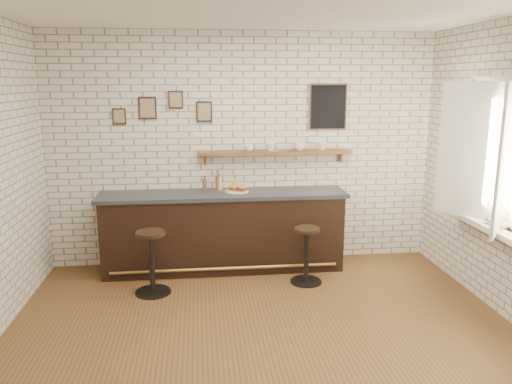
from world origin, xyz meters
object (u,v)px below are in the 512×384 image
(shelf_cup_a, at_px, (249,148))
(shelf_cup_b, at_px, (270,147))
(bar_stool_right, at_px, (306,253))
(condiment_bottle_yellow, at_px, (235,184))
(bar_stool_left, at_px, (152,260))
(shelf_cup_c, at_px, (300,146))
(bitters_bottle_white, at_px, (220,183))
(book_upper, at_px, (492,223))
(bitters_bottle_brown, at_px, (205,184))
(shelf_cup_d, at_px, (322,146))
(sandwich_plate, at_px, (237,191))
(book_lower, at_px, (493,225))
(ciabatta_sandwich, at_px, (238,188))
(bitters_bottle_amber, at_px, (218,182))
(bar_counter, at_px, (224,231))

(shelf_cup_a, bearing_deg, shelf_cup_b, -14.75)
(bar_stool_right, distance_m, shelf_cup_a, 1.53)
(condiment_bottle_yellow, distance_m, shelf_cup_b, 0.66)
(bar_stool_left, bearing_deg, shelf_cup_b, 30.71)
(condiment_bottle_yellow, distance_m, shelf_cup_c, 0.97)
(bitters_bottle_white, bearing_deg, book_upper, -32.08)
(bitters_bottle_brown, xyz_separation_m, bar_stool_right, (1.18, -0.74, -0.72))
(shelf_cup_c, relative_size, shelf_cup_d, 1.22)
(sandwich_plate, relative_size, shelf_cup_b, 2.54)
(book_lower, bearing_deg, shelf_cup_a, 129.30)
(bitters_bottle_white, bearing_deg, ciabatta_sandwich, -34.70)
(bar_stool_left, height_order, book_lower, book_lower)
(bar_stool_right, relative_size, shelf_cup_d, 6.50)
(bitters_bottle_white, xyz_separation_m, bitters_bottle_amber, (-0.03, 0.00, 0.02))
(bar_stool_right, bearing_deg, book_lower, -29.59)
(bitters_bottle_brown, height_order, bar_stool_right, bitters_bottle_brown)
(book_upper, bearing_deg, bitters_bottle_white, 158.22)
(shelf_cup_d, bearing_deg, shelf_cup_b, -168.24)
(sandwich_plate, bearing_deg, shelf_cup_a, 47.24)
(condiment_bottle_yellow, bearing_deg, bitters_bottle_amber, 180.00)
(condiment_bottle_yellow, bearing_deg, bitters_bottle_white, 180.00)
(bitters_bottle_brown, xyz_separation_m, shelf_cup_b, (0.85, 0.03, 0.47))
(book_upper, bearing_deg, bar_stool_left, 176.70)
(bar_stool_right, bearing_deg, condiment_bottle_yellow, 137.30)
(bitters_bottle_amber, xyz_separation_m, book_upper, (2.73, -1.69, -0.15))
(bitters_bottle_amber, bearing_deg, shelf_cup_a, 4.45)
(condiment_bottle_yellow, height_order, shelf_cup_b, shelf_cup_b)
(sandwich_plate, relative_size, shelf_cup_d, 2.66)
(book_upper, bearing_deg, ciabatta_sandwich, 158.46)
(bitters_bottle_brown, bearing_deg, shelf_cup_c, 1.48)
(ciabatta_sandwich, height_order, shelf_cup_a, shelf_cup_a)
(bar_stool_left, bearing_deg, bar_stool_right, 3.36)
(bitters_bottle_amber, height_order, bar_stool_left, bitters_bottle_amber)
(bar_stool_left, bearing_deg, shelf_cup_a, 36.07)
(ciabatta_sandwich, xyz_separation_m, shelf_cup_a, (0.16, 0.19, 0.49))
(condiment_bottle_yellow, bearing_deg, book_lower, -34.25)
(bitters_bottle_brown, xyz_separation_m, bar_stool_left, (-0.63, -0.84, -0.69))
(bar_stool_right, bearing_deg, shelf_cup_a, 128.38)
(bitters_bottle_white, bearing_deg, shelf_cup_d, 1.37)
(condiment_bottle_yellow, bearing_deg, book_upper, -34.03)
(shelf_cup_c, bearing_deg, ciabatta_sandwich, 100.75)
(bitters_bottle_amber, distance_m, book_upper, 3.22)
(bitters_bottle_brown, bearing_deg, bitters_bottle_amber, 0.00)
(bitters_bottle_white, distance_m, bitters_bottle_amber, 0.03)
(ciabatta_sandwich, relative_size, bar_stool_left, 0.33)
(bar_counter, bearing_deg, shelf_cup_b, 17.86)
(bitters_bottle_brown, relative_size, bitters_bottle_amber, 0.74)
(bitters_bottle_brown, distance_m, book_lower, 3.36)
(condiment_bottle_yellow, bearing_deg, shelf_cup_a, 9.58)
(bitters_bottle_amber, relative_size, shelf_cup_c, 1.94)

